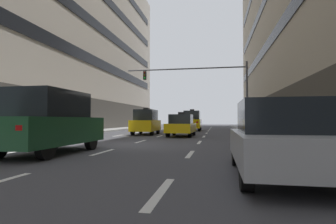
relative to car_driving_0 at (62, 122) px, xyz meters
name	(u,v)px	position (x,y,z in m)	size (l,w,h in m)	color
ground_plane	(129,145)	(4.90, -2.11, -1.05)	(120.00, 120.00, 0.00)	#424247
sidewalk_right	(304,146)	(12.75, -2.11, -0.98)	(2.69, 80.00, 0.14)	gray
lane_stripe_l1_s3	(26,150)	(1.65, -5.11, -1.05)	(0.16, 2.00, 0.01)	silver
lane_stripe_l1_s4	(87,141)	(1.65, -0.11, -1.05)	(0.16, 2.00, 0.01)	silver
lane_stripe_l1_s5	(118,136)	(1.65, 4.89, -1.05)	(0.16, 2.00, 0.01)	silver
lane_stripe_l1_s6	(137,132)	(1.65, 9.89, -1.05)	(0.16, 2.00, 0.01)	silver
lane_stripe_l1_s7	(150,130)	(1.65, 14.89, -1.05)	(0.16, 2.00, 0.01)	silver
lane_stripe_l1_s8	(160,129)	(1.65, 19.89, -1.05)	(0.16, 2.00, 0.01)	silver
lane_stripe_l1_s9	(167,128)	(1.65, 24.89, -1.05)	(0.16, 2.00, 0.01)	silver
lane_stripe_l1_s10	(172,127)	(1.65, 29.89, -1.05)	(0.16, 2.00, 0.01)	silver
lane_stripe_l2_s3	(103,152)	(4.90, -5.11, -1.05)	(0.16, 2.00, 0.01)	silver
lane_stripe_l2_s4	(141,141)	(4.90, -0.11, -1.05)	(0.16, 2.00, 0.01)	silver
lane_stripe_l2_s5	(160,136)	(4.90, 4.89, -1.05)	(0.16, 2.00, 0.01)	silver
lane_stripe_l2_s6	(171,133)	(4.90, 9.89, -1.05)	(0.16, 2.00, 0.01)	silver
lane_stripe_l2_s7	(179,131)	(4.90, 14.89, -1.05)	(0.16, 2.00, 0.01)	silver
lane_stripe_l2_s8	(184,129)	(4.90, 19.89, -1.05)	(0.16, 2.00, 0.01)	silver
lane_stripe_l2_s9	(188,128)	(4.90, 24.89, -1.05)	(0.16, 2.00, 0.01)	silver
lane_stripe_l2_s10	(191,127)	(4.90, 29.89, -1.05)	(0.16, 2.00, 0.01)	silver
lane_stripe_l3_s2	(160,192)	(8.15, -10.11, -1.05)	(0.16, 2.00, 0.01)	silver
lane_stripe_l3_s3	(190,154)	(8.15, -5.11, -1.05)	(0.16, 2.00, 0.01)	silver
lane_stripe_l3_s4	(199,142)	(8.15, -0.11, -1.05)	(0.16, 2.00, 0.01)	silver
lane_stripe_l3_s5	(204,137)	(8.15, 4.89, -1.05)	(0.16, 2.00, 0.01)	silver
lane_stripe_l3_s6	(207,133)	(8.15, 9.89, -1.05)	(0.16, 2.00, 0.01)	silver
lane_stripe_l3_s7	(208,131)	(8.15, 14.89, -1.05)	(0.16, 2.00, 0.01)	silver
lane_stripe_l3_s8	(210,129)	(8.15, 19.89, -1.05)	(0.16, 2.00, 0.01)	silver
lane_stripe_l3_s9	(210,128)	(8.15, 24.89, -1.05)	(0.16, 2.00, 0.01)	silver
lane_stripe_l3_s10	(211,127)	(8.15, 29.89, -1.05)	(0.16, 2.00, 0.01)	silver
car_driving_0	(62,122)	(0.00, 0.00, 0.00)	(1.91, 4.39, 2.11)	black
taxi_driving_1	(181,126)	(6.53, 4.85, -0.26)	(1.83, 4.27, 1.77)	black
car_driving_2	(50,122)	(3.22, -5.85, 0.07)	(2.00, 4.67, 2.25)	black
taxi_driving_3	(192,121)	(6.42, 14.64, 0.03)	(1.97, 4.52, 2.36)	black
taxi_driving_4	(146,122)	(3.35, 6.74, -0.04)	(1.90, 4.24, 2.20)	black
car_parked_0	(278,140)	(10.35, -8.53, -0.26)	(1.81, 4.29, 1.60)	black
traffic_signal_0	(207,82)	(8.15, 10.73, 3.66)	(11.46, 0.35, 6.43)	#4C4C51
pedestrian_0	(250,121)	(12.46, 14.42, 0.00)	(0.36, 0.45, 1.59)	brown
pedestrian_1	(274,121)	(13.40, 7.21, 0.09)	(0.38, 0.42, 1.71)	brown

